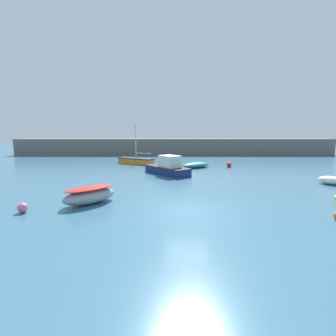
{
  "coord_description": "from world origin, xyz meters",
  "views": [
    {
      "loc": [
        -1.06,
        -14.14,
        4.63
      ],
      "look_at": [
        -1.13,
        10.22,
        0.83
      ],
      "focal_mm": 28.0,
      "sensor_mm": 36.0,
      "label": 1
    }
  ],
  "objects_px": {
    "dinghy_near_pier": "(333,180)",
    "sailboat_twin_hulled": "(137,161)",
    "open_tender_yellow": "(197,165)",
    "mooring_buoy_pink": "(23,208)",
    "motorboat_grey_hull": "(169,168)",
    "mooring_buoy_red": "(230,165)",
    "rowboat_with_red_cover": "(90,195)"
  },
  "relations": [
    {
      "from": "motorboat_grey_hull",
      "to": "sailboat_twin_hulled",
      "type": "relative_size",
      "value": 1.04
    },
    {
      "from": "rowboat_with_red_cover",
      "to": "mooring_buoy_pink",
      "type": "bearing_deg",
      "value": 163.94
    },
    {
      "from": "sailboat_twin_hulled",
      "to": "mooring_buoy_pink",
      "type": "height_order",
      "value": "sailboat_twin_hulled"
    },
    {
      "from": "dinghy_near_pier",
      "to": "rowboat_with_red_cover",
      "type": "xyz_separation_m",
      "value": [
        -18.2,
        -5.42,
        0.2
      ]
    },
    {
      "from": "dinghy_near_pier",
      "to": "rowboat_with_red_cover",
      "type": "bearing_deg",
      "value": 58.04
    },
    {
      "from": "open_tender_yellow",
      "to": "rowboat_with_red_cover",
      "type": "distance_m",
      "value": 16.41
    },
    {
      "from": "open_tender_yellow",
      "to": "motorboat_grey_hull",
      "type": "bearing_deg",
      "value": 23.07
    },
    {
      "from": "mooring_buoy_red",
      "to": "sailboat_twin_hulled",
      "type": "bearing_deg",
      "value": 166.24
    },
    {
      "from": "rowboat_with_red_cover",
      "to": "mooring_buoy_red",
      "type": "height_order",
      "value": "rowboat_with_red_cover"
    },
    {
      "from": "rowboat_with_red_cover",
      "to": "motorboat_grey_hull",
      "type": "relative_size",
      "value": 0.66
    },
    {
      "from": "rowboat_with_red_cover",
      "to": "motorboat_grey_hull",
      "type": "xyz_separation_m",
      "value": [
        4.8,
        10.06,
        0.15
      ]
    },
    {
      "from": "dinghy_near_pier",
      "to": "sailboat_twin_hulled",
      "type": "distance_m",
      "value": 21.27
    },
    {
      "from": "dinghy_near_pier",
      "to": "mooring_buoy_pink",
      "type": "relative_size",
      "value": 4.16
    },
    {
      "from": "mooring_buoy_red",
      "to": "motorboat_grey_hull",
      "type": "bearing_deg",
      "value": -146.43
    },
    {
      "from": "dinghy_near_pier",
      "to": "mooring_buoy_red",
      "type": "distance_m",
      "value": 11.27
    },
    {
      "from": "mooring_buoy_red",
      "to": "dinghy_near_pier",
      "type": "bearing_deg",
      "value": -56.36
    },
    {
      "from": "sailboat_twin_hulled",
      "to": "motorboat_grey_hull",
      "type": "bearing_deg",
      "value": 145.77
    },
    {
      "from": "open_tender_yellow",
      "to": "mooring_buoy_red",
      "type": "height_order",
      "value": "open_tender_yellow"
    },
    {
      "from": "open_tender_yellow",
      "to": "dinghy_near_pier",
      "type": "distance_m",
      "value": 13.53
    },
    {
      "from": "open_tender_yellow",
      "to": "mooring_buoy_pink",
      "type": "xyz_separation_m",
      "value": [
        -11.2,
        -16.05,
        -0.04
      ]
    },
    {
      "from": "dinghy_near_pier",
      "to": "sailboat_twin_hulled",
      "type": "height_order",
      "value": "sailboat_twin_hulled"
    },
    {
      "from": "open_tender_yellow",
      "to": "mooring_buoy_pink",
      "type": "distance_m",
      "value": 19.57
    },
    {
      "from": "motorboat_grey_hull",
      "to": "mooring_buoy_red",
      "type": "bearing_deg",
      "value": -95.8
    },
    {
      "from": "rowboat_with_red_cover",
      "to": "open_tender_yellow",
      "type": "bearing_deg",
      "value": 16.18
    },
    {
      "from": "motorboat_grey_hull",
      "to": "mooring_buoy_red",
      "type": "relative_size",
      "value": 9.36
    },
    {
      "from": "open_tender_yellow",
      "to": "mooring_buoy_pink",
      "type": "bearing_deg",
      "value": 25.15
    },
    {
      "from": "open_tender_yellow",
      "to": "motorboat_grey_hull",
      "type": "relative_size",
      "value": 0.73
    },
    {
      "from": "motorboat_grey_hull",
      "to": "mooring_buoy_pink",
      "type": "height_order",
      "value": "motorboat_grey_hull"
    },
    {
      "from": "dinghy_near_pier",
      "to": "motorboat_grey_hull",
      "type": "height_order",
      "value": "motorboat_grey_hull"
    },
    {
      "from": "open_tender_yellow",
      "to": "sailboat_twin_hulled",
      "type": "bearing_deg",
      "value": -53.9
    },
    {
      "from": "motorboat_grey_hull",
      "to": "sailboat_twin_hulled",
      "type": "bearing_deg",
      "value": -10.82
    },
    {
      "from": "motorboat_grey_hull",
      "to": "sailboat_twin_hulled",
      "type": "height_order",
      "value": "sailboat_twin_hulled"
    }
  ]
}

